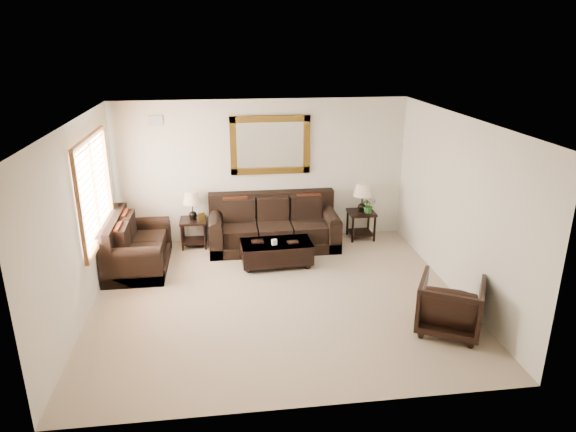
{
  "coord_description": "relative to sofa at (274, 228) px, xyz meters",
  "views": [
    {
      "loc": [
        -0.75,
        -6.96,
        3.79
      ],
      "look_at": [
        0.25,
        0.6,
        1.1
      ],
      "focal_mm": 32.0,
      "sensor_mm": 36.0,
      "label": 1
    }
  ],
  "objects": [
    {
      "name": "potted_plant",
      "position": [
        1.85,
        0.09,
        0.31
      ],
      "size": [
        0.3,
        0.33,
        0.24
      ],
      "primitive_type": "imported",
      "rotation": [
        0.0,
        0.0,
        0.11
      ],
      "color": "#21501B",
      "rests_on": "end_table_right"
    },
    {
      "name": "mirror",
      "position": [
        -0.0,
        0.44,
        1.5
      ],
      "size": [
        1.5,
        0.06,
        1.1
      ],
      "color": "#4A290E",
      "rests_on": "room"
    },
    {
      "name": "end_table_right",
      "position": [
        1.74,
        0.18,
        0.37
      ],
      "size": [
        0.5,
        0.5,
        1.11
      ],
      "color": "black",
      "rests_on": "room"
    },
    {
      "name": "room",
      "position": [
        -0.16,
        -2.03,
        1.0
      ],
      "size": [
        5.51,
        5.01,
        2.71
      ],
      "color": "tan",
      "rests_on": "ground"
    },
    {
      "name": "armchair",
      "position": [
        2.04,
        -3.26,
        0.06
      ],
      "size": [
        1.08,
        1.06,
        0.83
      ],
      "primitive_type": "imported",
      "rotation": [
        0.0,
        0.0,
        2.63
      ],
      "color": "black",
      "rests_on": "floor"
    },
    {
      "name": "window",
      "position": [
        -2.86,
        -1.13,
        1.2
      ],
      "size": [
        0.07,
        1.96,
        1.66
      ],
      "color": "white",
      "rests_on": "room"
    },
    {
      "name": "sofa",
      "position": [
        0.0,
        0.0,
        0.0
      ],
      "size": [
        2.39,
        1.03,
        0.98
      ],
      "color": "black",
      "rests_on": "room"
    },
    {
      "name": "loveseat",
      "position": [
        -2.46,
        -0.64,
        -0.02
      ],
      "size": [
        0.97,
        1.64,
        0.92
      ],
      "rotation": [
        0.0,
        0.0,
        1.57
      ],
      "color": "black",
      "rests_on": "room"
    },
    {
      "name": "air_vent",
      "position": [
        -2.06,
        0.45,
        2.0
      ],
      "size": [
        0.25,
        0.02,
        0.18
      ],
      "primitive_type": "cube",
      "color": "#999999",
      "rests_on": "room"
    },
    {
      "name": "coffee_table",
      "position": [
        -0.04,
        -0.86,
        -0.09
      ],
      "size": [
        1.26,
        0.71,
        0.52
      ],
      "rotation": [
        0.0,
        0.0,
        0.04
      ],
      "color": "black",
      "rests_on": "room"
    },
    {
      "name": "end_table_left",
      "position": [
        -1.49,
        0.18,
        0.35
      ],
      "size": [
        0.49,
        0.49,
        1.08
      ],
      "color": "black",
      "rests_on": "room"
    }
  ]
}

